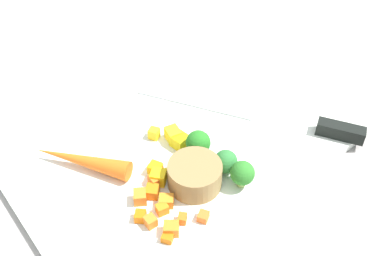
% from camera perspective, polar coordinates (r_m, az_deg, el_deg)
% --- Properties ---
extents(ground_plane, '(4.00, 4.00, 0.00)m').
position_cam_1_polar(ground_plane, '(0.67, 0.00, -1.37)').
color(ground_plane, '#9B9491').
extents(cutting_board, '(0.53, 0.33, 0.01)m').
position_cam_1_polar(cutting_board, '(0.66, 0.00, -1.00)').
color(cutting_board, white).
rests_on(cutting_board, ground_plane).
extents(prep_bowl, '(0.07, 0.07, 0.04)m').
position_cam_1_polar(prep_bowl, '(0.58, 0.36, -6.08)').
color(prep_bowl, olive).
rests_on(prep_bowl, cutting_board).
extents(chef_knife, '(0.20, 0.32, 0.02)m').
position_cam_1_polar(chef_knife, '(0.69, 12.11, 1.04)').
color(chef_knife, silver).
rests_on(chef_knife, cutting_board).
extents(whole_carrot, '(0.10, 0.13, 0.03)m').
position_cam_1_polar(whole_carrot, '(0.62, -14.11, -4.05)').
color(whole_carrot, orange).
rests_on(whole_carrot, cutting_board).
extents(carrot_dice_0, '(0.01, 0.01, 0.01)m').
position_cam_1_polar(carrot_dice_0, '(0.55, -5.37, -11.91)').
color(carrot_dice_0, orange).
rests_on(carrot_dice_0, cutting_board).
extents(carrot_dice_1, '(0.02, 0.02, 0.01)m').
position_cam_1_polar(carrot_dice_1, '(0.56, -6.68, -11.24)').
color(carrot_dice_1, orange).
rests_on(carrot_dice_1, cutting_board).
extents(carrot_dice_2, '(0.02, 0.02, 0.01)m').
position_cam_1_polar(carrot_dice_2, '(0.58, -5.15, -8.17)').
color(carrot_dice_2, orange).
rests_on(carrot_dice_2, cutting_board).
extents(carrot_dice_3, '(0.02, 0.02, 0.01)m').
position_cam_1_polar(carrot_dice_3, '(0.55, -1.25, -11.61)').
color(carrot_dice_3, orange).
rests_on(carrot_dice_3, cutting_board).
extents(carrot_dice_4, '(0.02, 0.02, 0.01)m').
position_cam_1_polar(carrot_dice_4, '(0.56, 1.47, -11.35)').
color(carrot_dice_4, orange).
rests_on(carrot_dice_4, cutting_board).
extents(carrot_dice_5, '(0.02, 0.02, 0.02)m').
position_cam_1_polar(carrot_dice_5, '(0.57, -6.71, -8.82)').
color(carrot_dice_5, orange).
rests_on(carrot_dice_5, cutting_board).
extents(carrot_dice_6, '(0.02, 0.02, 0.01)m').
position_cam_1_polar(carrot_dice_6, '(0.54, -3.17, -13.91)').
color(carrot_dice_6, orange).
rests_on(carrot_dice_6, cutting_board).
extents(carrot_dice_7, '(0.02, 0.01, 0.01)m').
position_cam_1_polar(carrot_dice_7, '(0.56, -3.86, -10.37)').
color(carrot_dice_7, orange).
rests_on(carrot_dice_7, cutting_board).
extents(carrot_dice_8, '(0.02, 0.02, 0.02)m').
position_cam_1_polar(carrot_dice_8, '(0.59, -4.69, -6.71)').
color(carrot_dice_8, orange).
rests_on(carrot_dice_8, cutting_board).
extents(carrot_dice_9, '(0.02, 0.02, 0.01)m').
position_cam_1_polar(carrot_dice_9, '(0.57, -3.34, -9.39)').
color(carrot_dice_9, orange).
rests_on(carrot_dice_9, cutting_board).
extents(carrot_dice_10, '(0.02, 0.02, 0.01)m').
position_cam_1_polar(carrot_dice_10, '(0.60, -4.39, -5.95)').
color(carrot_dice_10, orange).
rests_on(carrot_dice_10, cutting_board).
extents(carrot_dice_11, '(0.02, 0.02, 0.02)m').
position_cam_1_polar(carrot_dice_11, '(0.54, -2.68, -12.85)').
color(carrot_dice_11, orange).
rests_on(carrot_dice_11, cutting_board).
extents(pepper_dice_0, '(0.02, 0.03, 0.02)m').
position_cam_1_polar(pepper_dice_0, '(0.64, -1.61, -1.66)').
color(pepper_dice_0, yellow).
rests_on(pepper_dice_0, cutting_board).
extents(pepper_dice_1, '(0.02, 0.02, 0.02)m').
position_cam_1_polar(pepper_dice_1, '(0.60, -4.76, -5.27)').
color(pepper_dice_1, yellow).
rests_on(pepper_dice_1, cutting_board).
extents(pepper_dice_2, '(0.03, 0.03, 0.02)m').
position_cam_1_polar(pepper_dice_2, '(0.59, -4.34, -6.33)').
color(pepper_dice_2, yellow).
rests_on(pepper_dice_2, cutting_board).
extents(pepper_dice_3, '(0.02, 0.02, 0.02)m').
position_cam_1_polar(pepper_dice_3, '(0.65, -4.91, -0.70)').
color(pepper_dice_3, yellow).
rests_on(pepper_dice_3, cutting_board).
extents(pepper_dice_4, '(0.02, 0.03, 0.02)m').
position_cam_1_polar(pepper_dice_4, '(0.64, -2.45, -0.89)').
color(pepper_dice_4, yellow).
rests_on(pepper_dice_4, cutting_board).
extents(broccoli_floret_0, '(0.03, 0.03, 0.04)m').
position_cam_1_polar(broccoli_floret_0, '(0.58, 6.52, -5.85)').
color(broccoli_floret_0, '#8DAD54').
rests_on(broccoli_floret_0, cutting_board).
extents(broccoli_floret_1, '(0.03, 0.03, 0.04)m').
position_cam_1_polar(broccoli_floret_1, '(0.61, 0.80, -1.95)').
color(broccoli_floret_1, '#90BF6A').
rests_on(broccoli_floret_1, cutting_board).
extents(broccoli_floret_2, '(0.03, 0.03, 0.03)m').
position_cam_1_polar(broccoli_floret_2, '(0.60, 4.36, -4.36)').
color(broccoli_floret_2, '#89BA59').
rests_on(broccoli_floret_2, cutting_board).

